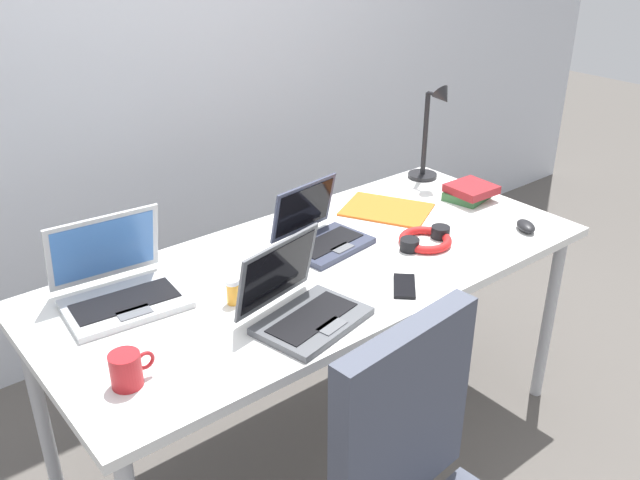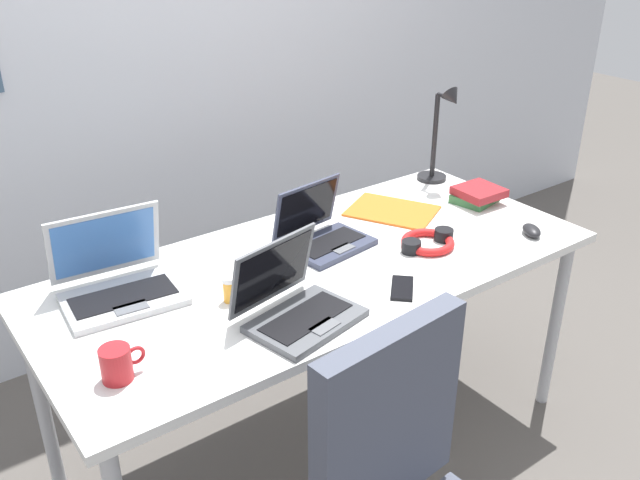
% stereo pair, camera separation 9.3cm
% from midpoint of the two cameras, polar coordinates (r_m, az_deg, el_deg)
% --- Properties ---
extents(ground_plane, '(12.00, 12.00, 0.00)m').
position_cam_midpoint_polar(ground_plane, '(2.63, -1.05, -16.20)').
color(ground_plane, '#56514C').
extents(wall_back, '(6.00, 0.13, 2.60)m').
position_cam_midpoint_polar(wall_back, '(2.92, -15.31, 16.13)').
color(wall_back, silver).
rests_on(wall_back, ground_plane).
extents(desk, '(1.80, 0.80, 0.74)m').
position_cam_midpoint_polar(desk, '(2.22, -1.20, -3.17)').
color(desk, white).
rests_on(desk, ground_plane).
extents(desk_lamp, '(0.12, 0.18, 0.40)m').
position_cam_midpoint_polar(desk_lamp, '(2.81, 8.30, 8.72)').
color(desk_lamp, black).
rests_on(desk_lamp, desk).
extents(laptop_center, '(0.36, 0.32, 0.24)m').
position_cam_midpoint_polar(laptop_center, '(2.07, -17.59, -3.68)').
color(laptop_center, '#B7BABC').
rests_on(laptop_center, desk).
extents(laptop_by_keyboard, '(0.30, 0.27, 0.20)m').
position_cam_midpoint_polar(laptop_by_keyboard, '(2.29, -1.10, 0.55)').
color(laptop_by_keyboard, '#33384C').
rests_on(laptop_by_keyboard, desk).
extents(laptop_back_right, '(0.35, 0.31, 0.22)m').
position_cam_midpoint_polar(laptop_back_right, '(1.89, -2.96, -5.45)').
color(laptop_back_right, '#515459').
rests_on(laptop_back_right, desk).
extents(computer_mouse, '(0.10, 0.11, 0.03)m').
position_cam_midpoint_polar(computer_mouse, '(2.49, 15.68, 1.11)').
color(computer_mouse, black).
rests_on(computer_mouse, desk).
extents(cell_phone, '(0.14, 0.14, 0.01)m').
position_cam_midpoint_polar(cell_phone, '(2.07, 5.73, -3.84)').
color(cell_phone, black).
rests_on(cell_phone, desk).
extents(headphones, '(0.21, 0.18, 0.04)m').
position_cam_midpoint_polar(headphones, '(2.33, 7.59, 0.03)').
color(headphones, red).
rests_on(headphones, desk).
extents(pill_bottle, '(0.04, 0.04, 0.08)m').
position_cam_midpoint_polar(pill_bottle, '(1.98, -8.59, -4.22)').
color(pill_bottle, gold).
rests_on(pill_bottle, desk).
extents(book_stack, '(0.18, 0.18, 0.06)m').
position_cam_midpoint_polar(book_stack, '(2.69, 11.31, 3.94)').
color(book_stack, '#336638').
rests_on(book_stack, desk).
extents(paper_folder_front_left, '(0.35, 0.38, 0.01)m').
position_cam_midpoint_polar(paper_folder_front_left, '(2.56, 4.51, 2.52)').
color(paper_folder_front_left, orange).
rests_on(paper_folder_front_left, desk).
extents(coffee_mug, '(0.11, 0.08, 0.09)m').
position_cam_midpoint_polar(coffee_mug, '(1.73, -17.24, -10.24)').
color(coffee_mug, '#B21E23').
rests_on(coffee_mug, desk).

